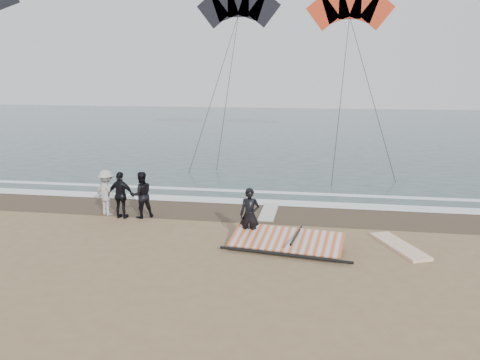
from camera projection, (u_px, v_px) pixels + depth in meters
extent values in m
plane|color=#8C704C|center=(251.00, 257.00, 13.60)|extent=(120.00, 120.00, 0.00)
cube|color=#233838|center=(298.00, 128.00, 45.34)|extent=(120.00, 54.00, 0.02)
cube|color=#4C3D2B|center=(267.00, 213.00, 17.92)|extent=(120.00, 2.80, 0.01)
cube|color=white|center=(271.00, 202.00, 19.27)|extent=(120.00, 0.90, 0.01)
cube|color=white|center=(274.00, 192.00, 20.90)|extent=(120.00, 0.45, 0.01)
imported|color=black|center=(250.00, 215.00, 14.75)|extent=(0.64, 0.43, 1.73)
cube|color=white|center=(399.00, 246.00, 14.34)|extent=(1.57, 2.46, 0.10)
cube|color=beige|center=(269.00, 212.00, 17.85)|extent=(0.59, 2.14, 0.09)
imported|color=black|center=(141.00, 195.00, 17.17)|extent=(1.06, 1.02, 1.73)
imported|color=black|center=(121.00, 195.00, 17.09)|extent=(1.06, 0.52, 1.74)
imported|color=#A6A6A2|center=(107.00, 193.00, 17.49)|extent=(1.28, 1.06, 1.73)
cube|color=black|center=(281.00, 240.00, 14.86)|extent=(2.38, 0.89, 0.09)
cube|color=#D05322|center=(286.00, 239.00, 14.20)|extent=(3.54, 1.79, 0.36)
cylinder|color=black|center=(284.00, 255.00, 13.49)|extent=(3.90, 0.66, 0.09)
cylinder|color=black|center=(296.00, 235.00, 14.11)|extent=(0.32, 1.69, 0.07)
cylinder|color=#262626|center=(342.00, 83.00, 27.90)|extent=(0.04, 0.04, 17.00)
cylinder|color=#262626|center=(368.00, 83.00, 28.24)|extent=(0.04, 0.04, 16.05)
cylinder|color=#262626|center=(218.00, 81.00, 29.66)|extent=(0.04, 0.04, 15.20)
cylinder|color=#262626|center=(229.00, 81.00, 30.03)|extent=(0.04, 0.04, 14.44)
cube|color=black|center=(5.00, 3.00, 46.30)|extent=(3.13, 0.12, 1.72)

